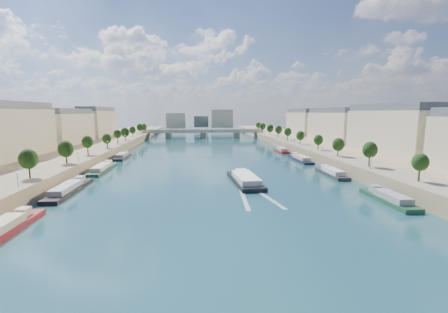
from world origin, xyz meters
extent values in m
plane|color=#0D323B|center=(0.00, 100.00, 0.00)|extent=(700.00, 700.00, 0.00)
cube|color=#9E8460|center=(-72.00, 100.00, 2.50)|extent=(44.00, 520.00, 5.00)
cube|color=#9E8460|center=(72.00, 100.00, 2.50)|extent=(44.00, 520.00, 5.00)
cube|color=gray|center=(-57.00, 100.00, 5.05)|extent=(14.00, 520.00, 0.10)
cube|color=gray|center=(57.00, 100.00, 5.05)|extent=(14.00, 520.00, 0.10)
cylinder|color=#382B1E|center=(-55.00, 42.00, 6.91)|extent=(0.50, 0.50, 3.82)
ellipsoid|color=black|center=(-55.00, 42.00, 10.50)|extent=(4.80, 4.80, 5.52)
cylinder|color=#382B1E|center=(-55.00, 66.00, 6.91)|extent=(0.50, 0.50, 3.82)
ellipsoid|color=black|center=(-55.00, 66.00, 10.50)|extent=(4.80, 4.80, 5.52)
cylinder|color=#382B1E|center=(-55.00, 90.00, 6.91)|extent=(0.50, 0.50, 3.82)
ellipsoid|color=black|center=(-55.00, 90.00, 10.50)|extent=(4.80, 4.80, 5.52)
cylinder|color=#382B1E|center=(-55.00, 114.00, 6.91)|extent=(0.50, 0.50, 3.82)
ellipsoid|color=black|center=(-55.00, 114.00, 10.50)|extent=(4.80, 4.80, 5.52)
cylinder|color=#382B1E|center=(-55.00, 138.00, 6.91)|extent=(0.50, 0.50, 3.82)
ellipsoid|color=black|center=(-55.00, 138.00, 10.50)|extent=(4.80, 4.80, 5.52)
cylinder|color=#382B1E|center=(-55.00, 162.00, 6.91)|extent=(0.50, 0.50, 3.82)
ellipsoid|color=black|center=(-55.00, 162.00, 10.50)|extent=(4.80, 4.80, 5.52)
cylinder|color=#382B1E|center=(-55.00, 186.00, 6.91)|extent=(0.50, 0.50, 3.82)
ellipsoid|color=black|center=(-55.00, 186.00, 10.50)|extent=(4.80, 4.80, 5.52)
cylinder|color=#382B1E|center=(-55.00, 210.00, 6.91)|extent=(0.50, 0.50, 3.82)
ellipsoid|color=black|center=(-55.00, 210.00, 10.50)|extent=(4.80, 4.80, 5.52)
cylinder|color=#382B1E|center=(-55.00, 234.00, 6.91)|extent=(0.50, 0.50, 3.82)
ellipsoid|color=black|center=(-55.00, 234.00, 10.50)|extent=(4.80, 4.80, 5.52)
cylinder|color=#382B1E|center=(55.00, 26.00, 6.91)|extent=(0.50, 0.50, 3.82)
ellipsoid|color=black|center=(55.00, 26.00, 10.50)|extent=(4.80, 4.80, 5.52)
cylinder|color=#382B1E|center=(55.00, 50.00, 6.91)|extent=(0.50, 0.50, 3.82)
ellipsoid|color=black|center=(55.00, 50.00, 10.50)|extent=(4.80, 4.80, 5.52)
cylinder|color=#382B1E|center=(55.00, 74.00, 6.91)|extent=(0.50, 0.50, 3.82)
ellipsoid|color=black|center=(55.00, 74.00, 10.50)|extent=(4.80, 4.80, 5.52)
cylinder|color=#382B1E|center=(55.00, 98.00, 6.91)|extent=(0.50, 0.50, 3.82)
ellipsoid|color=black|center=(55.00, 98.00, 10.50)|extent=(4.80, 4.80, 5.52)
cylinder|color=#382B1E|center=(55.00, 122.00, 6.91)|extent=(0.50, 0.50, 3.82)
ellipsoid|color=black|center=(55.00, 122.00, 10.50)|extent=(4.80, 4.80, 5.52)
cylinder|color=#382B1E|center=(55.00, 146.00, 6.91)|extent=(0.50, 0.50, 3.82)
ellipsoid|color=black|center=(55.00, 146.00, 10.50)|extent=(4.80, 4.80, 5.52)
cylinder|color=#382B1E|center=(55.00, 170.00, 6.91)|extent=(0.50, 0.50, 3.82)
ellipsoid|color=black|center=(55.00, 170.00, 10.50)|extent=(4.80, 4.80, 5.52)
cylinder|color=#382B1E|center=(55.00, 194.00, 6.91)|extent=(0.50, 0.50, 3.82)
ellipsoid|color=black|center=(55.00, 194.00, 10.50)|extent=(4.80, 4.80, 5.52)
cylinder|color=#382B1E|center=(55.00, 218.00, 6.91)|extent=(0.50, 0.50, 3.82)
ellipsoid|color=black|center=(55.00, 218.00, 10.50)|extent=(4.80, 4.80, 5.52)
cylinder|color=#382B1E|center=(55.00, 242.00, 6.91)|extent=(0.50, 0.50, 3.82)
ellipsoid|color=black|center=(55.00, 242.00, 10.50)|extent=(4.80, 4.80, 5.52)
cylinder|color=black|center=(-52.50, 30.00, 7.00)|extent=(0.14, 0.14, 4.00)
sphere|color=#FFE5B2|center=(-52.50, 30.00, 9.10)|extent=(0.36, 0.36, 0.36)
cylinder|color=black|center=(-52.50, 70.00, 7.00)|extent=(0.14, 0.14, 4.00)
sphere|color=#FFE5B2|center=(-52.50, 70.00, 9.10)|extent=(0.36, 0.36, 0.36)
cylinder|color=black|center=(-52.50, 110.00, 7.00)|extent=(0.14, 0.14, 4.00)
sphere|color=#FFE5B2|center=(-52.50, 110.00, 9.10)|extent=(0.36, 0.36, 0.36)
cylinder|color=black|center=(-52.50, 150.00, 7.00)|extent=(0.14, 0.14, 4.00)
sphere|color=#FFE5B2|center=(-52.50, 150.00, 9.10)|extent=(0.36, 0.36, 0.36)
cylinder|color=black|center=(-52.50, 190.00, 7.00)|extent=(0.14, 0.14, 4.00)
sphere|color=#FFE5B2|center=(-52.50, 190.00, 9.10)|extent=(0.36, 0.36, 0.36)
cylinder|color=black|center=(52.50, 45.00, 7.00)|extent=(0.14, 0.14, 4.00)
sphere|color=#FFE5B2|center=(52.50, 45.00, 9.10)|extent=(0.36, 0.36, 0.36)
cylinder|color=black|center=(52.50, 85.00, 7.00)|extent=(0.14, 0.14, 4.00)
sphere|color=#FFE5B2|center=(52.50, 85.00, 9.10)|extent=(0.36, 0.36, 0.36)
cylinder|color=black|center=(52.50, 125.00, 7.00)|extent=(0.14, 0.14, 4.00)
sphere|color=#FFE5B2|center=(52.50, 125.00, 9.10)|extent=(0.36, 0.36, 0.36)
cylinder|color=black|center=(52.50, 165.00, 7.00)|extent=(0.14, 0.14, 4.00)
sphere|color=#FFE5B2|center=(52.50, 165.00, 9.10)|extent=(0.36, 0.36, 0.36)
cylinder|color=black|center=(52.50, 205.00, 7.00)|extent=(0.14, 0.14, 4.00)
sphere|color=#FFE5B2|center=(52.50, 205.00, 9.10)|extent=(0.36, 0.36, 0.36)
cube|color=#BCAF91|center=(-85.00, 83.00, 15.00)|extent=(16.00, 52.00, 20.00)
cube|color=#474C54|center=(-85.00, 83.00, 26.60)|extent=(14.72, 50.44, 3.20)
cube|color=#BCAF91|center=(-85.00, 141.00, 15.00)|extent=(16.00, 52.00, 20.00)
cube|color=#474C54|center=(-85.00, 141.00, 26.60)|extent=(14.72, 50.44, 3.20)
cube|color=#BCAF91|center=(-85.00, 199.00, 15.00)|extent=(16.00, 52.00, 20.00)
cube|color=#474C54|center=(-85.00, 199.00, 26.60)|extent=(14.72, 50.44, 3.20)
cube|color=#BCAF91|center=(85.00, 83.00, 15.00)|extent=(16.00, 52.00, 20.00)
cube|color=#474C54|center=(85.00, 83.00, 26.60)|extent=(14.72, 50.44, 3.20)
cube|color=#BCAF91|center=(85.00, 141.00, 15.00)|extent=(16.00, 52.00, 20.00)
cube|color=#474C54|center=(85.00, 141.00, 26.60)|extent=(14.72, 50.44, 3.20)
cube|color=#BCAF91|center=(85.00, 199.00, 15.00)|extent=(16.00, 52.00, 20.00)
cube|color=#474C54|center=(85.00, 199.00, 26.60)|extent=(14.72, 50.44, 3.20)
cube|color=#BCAF91|center=(-30.00, 310.00, 14.00)|extent=(22.00, 18.00, 18.00)
cube|color=#BCAF91|center=(25.00, 320.00, 16.00)|extent=(26.00, 20.00, 22.00)
cube|color=#474C54|center=(0.00, 335.00, 12.00)|extent=(18.00, 16.00, 14.00)
cube|color=#C1B79E|center=(0.00, 232.37, 6.20)|extent=(112.00, 11.00, 2.20)
cube|color=#C1B79E|center=(0.00, 227.37, 7.70)|extent=(112.00, 0.80, 0.90)
cube|color=#C1B79E|center=(0.00, 237.37, 7.70)|extent=(112.00, 0.80, 0.90)
cylinder|color=#C1B79E|center=(-32.00, 232.37, 2.50)|extent=(6.40, 6.40, 5.00)
cylinder|color=#C1B79E|center=(0.00, 232.37, 2.50)|extent=(6.40, 6.40, 5.00)
cylinder|color=#C1B79E|center=(32.00, 232.37, 2.50)|extent=(6.40, 6.40, 5.00)
cube|color=#C1B79E|center=(-52.00, 232.37, 2.50)|extent=(6.00, 12.00, 5.00)
cube|color=#C1B79E|center=(52.00, 232.37, 2.50)|extent=(6.00, 12.00, 5.00)
cube|color=black|center=(10.10, 50.45, 0.38)|extent=(9.73, 28.02, 1.97)
cube|color=white|center=(10.10, 48.25, 2.25)|extent=(7.66, 18.30, 1.77)
cube|color=white|center=(10.10, 58.72, 2.27)|extent=(4.15, 3.57, 1.80)
cube|color=silver|center=(6.90, 33.45, 0.02)|extent=(2.60, 26.03, 0.04)
cube|color=silver|center=(13.30, 33.45, 0.02)|extent=(6.10, 25.76, 0.04)
cube|color=maroon|center=(-45.50, 11.52, 0.30)|extent=(5.00, 23.67, 1.80)
cube|color=#C3B092|center=(-45.50, 18.62, 2.10)|extent=(2.50, 2.84, 1.80)
cube|color=black|center=(-45.50, 43.44, 0.30)|extent=(5.00, 28.19, 1.80)
cube|color=#A7AAB2|center=(-45.50, 41.18, 2.00)|extent=(4.10, 15.51, 1.60)
cube|color=#A7AAB2|center=(-45.50, 51.90, 2.10)|extent=(2.50, 3.38, 1.80)
cube|color=#1C4636|center=(-45.50, 76.88, 0.30)|extent=(5.00, 27.84, 1.80)
cube|color=beige|center=(-45.50, 74.65, 2.00)|extent=(4.10, 15.31, 1.60)
cube|color=beige|center=(-45.50, 85.23, 2.10)|extent=(2.50, 3.34, 1.80)
cube|color=#242527|center=(-45.50, 111.60, 0.30)|extent=(5.00, 22.64, 1.80)
cube|color=#999AA1|center=(-45.50, 109.79, 2.00)|extent=(4.10, 12.45, 1.60)
cube|color=#999AA1|center=(-45.50, 118.39, 2.10)|extent=(2.50, 2.72, 1.80)
cube|color=#1D482F|center=(45.50, 24.59, 0.30)|extent=(5.00, 20.72, 1.80)
cube|color=#96959D|center=(45.50, 22.94, 2.00)|extent=(4.10, 11.40, 1.60)
cube|color=#96959D|center=(45.50, 30.81, 2.10)|extent=(2.50, 2.49, 1.80)
cube|color=#2A2A2D|center=(45.50, 59.04, 0.30)|extent=(5.00, 20.61, 1.80)
cube|color=silver|center=(45.50, 57.39, 2.00)|extent=(4.10, 11.34, 1.60)
cube|color=silver|center=(45.50, 65.23, 2.10)|extent=(2.50, 2.47, 1.80)
cube|color=#191A38|center=(45.50, 94.49, 0.30)|extent=(5.00, 25.58, 1.80)
cube|color=beige|center=(45.50, 92.44, 2.00)|extent=(4.10, 14.07, 1.60)
cube|color=beige|center=(45.50, 102.16, 2.10)|extent=(2.50, 3.07, 1.80)
cube|color=maroon|center=(45.50, 128.04, 0.30)|extent=(5.00, 19.70, 1.80)
cube|color=#A8ADB4|center=(45.50, 126.47, 2.00)|extent=(4.10, 10.84, 1.60)
cube|color=#A8ADB4|center=(45.50, 133.95, 2.10)|extent=(2.50, 2.36, 1.80)
camera|label=1|loc=(-6.50, -49.93, 24.36)|focal=24.00mm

